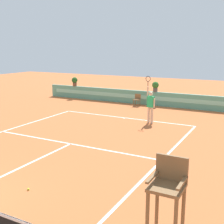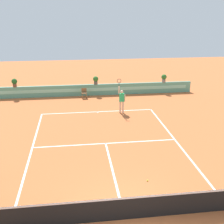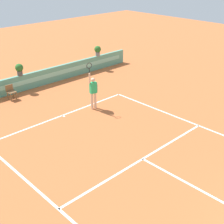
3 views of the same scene
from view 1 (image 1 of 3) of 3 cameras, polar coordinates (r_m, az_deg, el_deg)
name	(u,v)px [view 1 (image 1 of 3)]	position (r m, az deg, el deg)	size (l,w,h in m)	color
ground_plane	(65,147)	(12.69, -9.04, -6.58)	(60.00, 60.00, 0.00)	#BC6033
court_lines	(75,142)	(13.24, -7.17, -5.70)	(8.32, 11.94, 0.01)	white
back_wall_barrier	(152,98)	(21.53, 7.70, 2.61)	(18.00, 0.21, 1.00)	#599E84
umpire_chair	(167,201)	(5.71, 10.57, -16.40)	(0.60, 0.60, 2.14)	brown
ball_kid_chair	(137,99)	(21.18, 4.85, 2.46)	(0.44, 0.44, 0.85)	brown
tennis_player	(150,104)	(16.26, 7.42, 1.47)	(0.61, 0.28, 2.58)	beige
tennis_ball_near_baseline	(28,189)	(9.24, -15.80, -14.10)	(0.07, 0.07, 0.07)	#CCE033
potted_plant_far_left	(75,81)	(24.53, -7.20, 5.94)	(0.48, 0.48, 0.72)	brown
potted_plant_centre	(155,86)	(21.33, 8.35, 4.98)	(0.48, 0.48, 0.72)	#514C47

